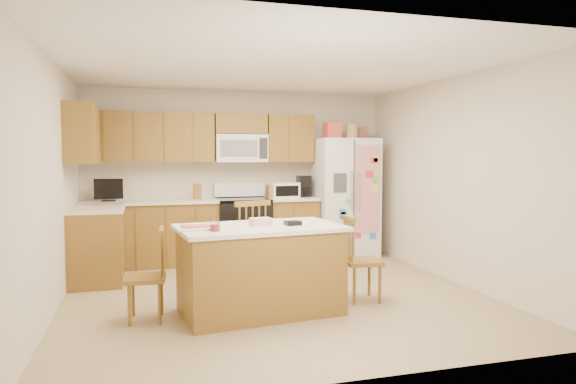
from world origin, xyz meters
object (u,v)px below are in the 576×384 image
object	(u,v)px
windsor_chair_left	(148,277)
refrigerator	(344,196)
island	(260,269)
windsor_chair_back	(246,250)
windsor_chair_right	(360,261)
stove	(243,229)

from	to	relation	value
windsor_chair_left	refrigerator	bearing A→B (deg)	39.11
island	windsor_chair_back	world-z (taller)	windsor_chair_back
windsor_chair_right	stove	bearing A→B (deg)	108.84
stove	windsor_chair_left	size ratio (longest dim) A/B	1.30
refrigerator	island	distance (m)	3.11
windsor_chair_left	windsor_chair_right	size ratio (longest dim) A/B	0.96
stove	refrigerator	xyz separation A→B (m)	(1.57, -0.06, 0.45)
windsor_chair_back	windsor_chair_left	bearing A→B (deg)	-148.17
stove	windsor_chair_right	world-z (taller)	stove
windsor_chair_right	refrigerator	bearing A→B (deg)	71.94
windsor_chair_left	island	bearing A→B (deg)	-2.68
refrigerator	windsor_chair_left	size ratio (longest dim) A/B	2.34
stove	windsor_chair_back	xyz separation A→B (m)	(-0.31, -1.79, 0.02)
island	windsor_chair_left	xyz separation A→B (m)	(-1.06, 0.05, -0.03)
refrigerator	windsor_chair_left	world-z (taller)	refrigerator
island	windsor_chair_right	distance (m)	1.13
windsor_chair_back	windsor_chair_right	xyz separation A→B (m)	(1.12, -0.59, -0.07)
windsor_chair_back	windsor_chair_right	distance (m)	1.27
stove	windsor_chair_back	size ratio (longest dim) A/B	1.07
stove	refrigerator	distance (m)	1.63
windsor_chair_left	windsor_chair_right	world-z (taller)	windsor_chair_right
windsor_chair_right	island	bearing A→B (deg)	-173.99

